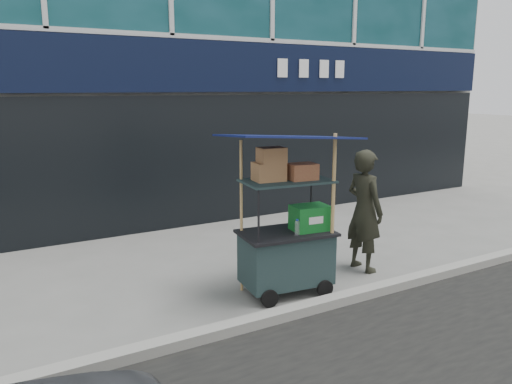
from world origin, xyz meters
TOP-DOWN VIEW (x-y plane):
  - ground at (0.00, 0.00)m, footprint 80.00×80.00m
  - curb at (0.00, -0.20)m, footprint 80.00×0.18m
  - vendor_cart at (0.13, 0.42)m, footprint 1.62×1.23m
  - vendor_man at (1.50, 0.58)m, footprint 0.44×0.65m

SIDE VIEW (x-z plane):
  - ground at x=0.00m, z-range 0.00..0.00m
  - curb at x=0.00m, z-range 0.00..0.12m
  - vendor_cart at x=0.13m, z-range -0.31..1.74m
  - vendor_man at x=1.50m, z-range 0.00..1.71m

